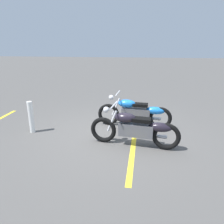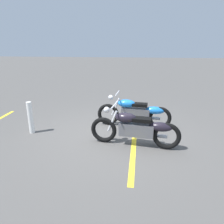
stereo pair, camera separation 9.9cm
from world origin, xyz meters
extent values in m
plane|color=#514F4C|center=(0.00, 0.00, 0.00)|extent=(60.00, 60.00, 0.00)
torus|color=black|center=(0.26, -0.69, 0.34)|extent=(0.68, 0.17, 0.67)
torus|color=black|center=(-1.30, -0.55, 0.34)|extent=(0.68, 0.17, 0.67)
cube|color=#59595E|center=(-0.57, -0.62, 0.42)|extent=(0.86, 0.30, 0.32)
ellipsoid|color=blue|center=(-0.30, -0.64, 0.72)|extent=(0.54, 0.33, 0.24)
ellipsoid|color=blue|center=(-1.14, -0.56, 0.56)|extent=(0.58, 0.29, 0.22)
cube|color=black|center=(-0.70, -0.60, 0.70)|extent=(0.46, 0.28, 0.09)
cylinder|color=silver|center=(0.03, -0.67, 0.60)|extent=(0.27, 0.08, 0.56)
cylinder|color=silver|center=(-0.02, -0.67, 1.02)|extent=(0.09, 0.62, 0.04)
sphere|color=silver|center=(0.18, -0.68, 0.88)|extent=(0.15, 0.15, 0.15)
cylinder|color=silver|center=(-0.98, -0.72, 0.26)|extent=(0.71, 0.15, 0.09)
torus|color=black|center=(0.22, 0.52, 0.34)|extent=(0.68, 0.20, 0.67)
torus|color=black|center=(-1.33, 0.73, 0.34)|extent=(0.68, 0.20, 0.67)
cube|color=#59595E|center=(-0.61, 0.63, 0.42)|extent=(0.86, 0.33, 0.32)
ellipsoid|color=black|center=(-0.34, 0.59, 0.72)|extent=(0.55, 0.35, 0.24)
ellipsoid|color=black|center=(-1.17, 0.71, 0.56)|extent=(0.59, 0.31, 0.22)
cube|color=black|center=(-0.73, 0.65, 0.70)|extent=(0.47, 0.30, 0.09)
cylinder|color=silver|center=(-0.01, 0.55, 0.60)|extent=(0.27, 0.09, 0.56)
cylinder|color=silver|center=(-0.06, 0.55, 1.02)|extent=(0.12, 0.62, 0.04)
sphere|color=silver|center=(0.14, 0.53, 0.88)|extent=(0.15, 0.15, 0.15)
cylinder|color=silver|center=(-1.02, 0.54, 0.26)|extent=(0.71, 0.18, 0.09)
cylinder|color=white|center=(2.34, 0.17, 0.45)|extent=(0.14, 0.14, 0.91)
cube|color=yellow|center=(-0.56, 0.66, 0.00)|extent=(0.19, 3.20, 0.01)
camera|label=1|loc=(-0.64, 5.42, 2.48)|focal=33.93mm
camera|label=2|loc=(-0.54, 5.43, 2.48)|focal=33.93mm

